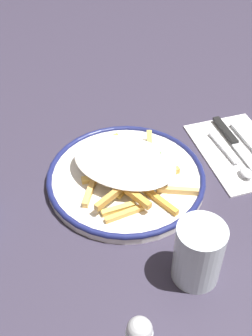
{
  "coord_description": "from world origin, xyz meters",
  "views": [
    {
      "loc": [
        0.22,
        0.54,
        0.59
      ],
      "look_at": [
        0.0,
        0.0,
        0.04
      ],
      "focal_mm": 46.82,
      "sensor_mm": 36.0,
      "label": 1
    }
  ],
  "objects_px": {
    "spoon": "(237,162)",
    "water_glass": "(198,253)",
    "knife": "(235,142)",
    "napkin": "(239,151)",
    "plate": "(126,178)",
    "fries_heap": "(125,166)"
  },
  "relations": [
    {
      "from": "plate",
      "to": "water_glass",
      "type": "bearing_deg",
      "value": 96.06
    },
    {
      "from": "knife",
      "to": "spoon",
      "type": "distance_m",
      "value": 0.06
    },
    {
      "from": "napkin",
      "to": "plate",
      "type": "bearing_deg",
      "value": -1.45
    },
    {
      "from": "water_glass",
      "to": "plate",
      "type": "bearing_deg",
      "value": -83.94
    },
    {
      "from": "spoon",
      "to": "water_glass",
      "type": "xyz_separation_m",
      "value": [
        0.19,
        0.19,
        0.04
      ]
    },
    {
      "from": "plate",
      "to": "spoon",
      "type": "height_order",
      "value": "plate"
    },
    {
      "from": "water_glass",
      "to": "spoon",
      "type": "bearing_deg",
      "value": -135.76
    },
    {
      "from": "fries_heap",
      "to": "knife",
      "type": "distance_m",
      "value": 0.25
    },
    {
      "from": "fries_heap",
      "to": "knife",
      "type": "height_order",
      "value": "fries_heap"
    },
    {
      "from": "plate",
      "to": "napkin",
      "type": "distance_m",
      "value": 0.24
    },
    {
      "from": "napkin",
      "to": "knife",
      "type": "distance_m",
      "value": 0.02
    },
    {
      "from": "knife",
      "to": "water_glass",
      "type": "height_order",
      "value": "water_glass"
    },
    {
      "from": "knife",
      "to": "spoon",
      "type": "xyz_separation_m",
      "value": [
        0.03,
        0.05,
        0.0
      ]
    },
    {
      "from": "plate",
      "to": "napkin",
      "type": "height_order",
      "value": "plate"
    },
    {
      "from": "spoon",
      "to": "water_glass",
      "type": "relative_size",
      "value": 1.42
    },
    {
      "from": "spoon",
      "to": "water_glass",
      "type": "distance_m",
      "value": 0.27
    },
    {
      "from": "spoon",
      "to": "water_glass",
      "type": "height_order",
      "value": "water_glass"
    },
    {
      "from": "plate",
      "to": "water_glass",
      "type": "xyz_separation_m",
      "value": [
        -0.02,
        0.23,
        0.04
      ]
    },
    {
      "from": "fries_heap",
      "to": "water_glass",
      "type": "bearing_deg",
      "value": 96.08
    },
    {
      "from": "water_glass",
      "to": "napkin",
      "type": "bearing_deg",
      "value": -134.78
    },
    {
      "from": "knife",
      "to": "spoon",
      "type": "bearing_deg",
      "value": 61.51
    },
    {
      "from": "napkin",
      "to": "water_glass",
      "type": "xyz_separation_m",
      "value": [
        0.22,
        0.22,
        0.05
      ]
    }
  ]
}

